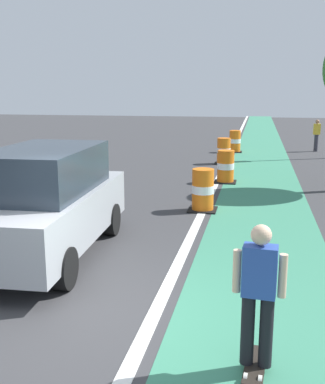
# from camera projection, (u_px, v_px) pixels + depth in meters

# --- Properties ---
(ground_plane) EXTENTS (100.00, 100.00, 0.00)m
(ground_plane) POSITION_uv_depth(u_px,v_px,m) (86.00, 318.00, 6.41)
(ground_plane) COLOR #38383A
(bike_lane_strip) EXTENTS (2.50, 80.00, 0.01)m
(bike_lane_strip) POSITION_uv_depth(u_px,v_px,m) (261.00, 174.00, 17.43)
(bike_lane_strip) COLOR #387F60
(bike_lane_strip) RESTS_ON ground
(lane_divider_stripe) EXTENTS (0.20, 80.00, 0.01)m
(lane_divider_stripe) POSITION_uv_depth(u_px,v_px,m) (221.00, 172.00, 17.72)
(lane_divider_stripe) COLOR silver
(lane_divider_stripe) RESTS_ON ground
(skateboarder_on_lane) EXTENTS (0.57, 0.82, 1.69)m
(skateboarder_on_lane) POSITION_uv_depth(u_px,v_px,m) (258.00, 294.00, 5.01)
(skateboarder_on_lane) COLOR black
(skateboarder_on_lane) RESTS_ON ground
(parked_suv_nearest) EXTENTS (2.09, 4.68, 2.04)m
(parked_suv_nearest) POSITION_uv_depth(u_px,v_px,m) (47.00, 202.00, 8.63)
(parked_suv_nearest) COLOR #9EA0A5
(parked_suv_nearest) RESTS_ON ground
(traffic_barrel_front) EXTENTS (0.73, 0.73, 1.09)m
(traffic_barrel_front) POSITION_uv_depth(u_px,v_px,m) (203.00, 190.00, 12.02)
(traffic_barrel_front) COLOR orange
(traffic_barrel_front) RESTS_ON ground
(traffic_barrel_mid) EXTENTS (0.73, 0.73, 1.09)m
(traffic_barrel_mid) POSITION_uv_depth(u_px,v_px,m) (226.00, 167.00, 15.70)
(traffic_barrel_mid) COLOR orange
(traffic_barrel_mid) RESTS_ON ground
(traffic_barrel_back) EXTENTS (0.73, 0.73, 1.09)m
(traffic_barrel_back) POSITION_uv_depth(u_px,v_px,m) (224.00, 151.00, 19.72)
(traffic_barrel_back) COLOR orange
(traffic_barrel_back) RESTS_ON ground
(traffic_barrel_far) EXTENTS (0.73, 0.73, 1.09)m
(traffic_barrel_far) POSITION_uv_depth(u_px,v_px,m) (235.00, 142.00, 23.43)
(traffic_barrel_far) COLOR orange
(traffic_barrel_far) RESTS_ON ground
(pedestrian_crossing) EXTENTS (0.34, 0.20, 1.61)m
(pedestrian_crossing) POSITION_uv_depth(u_px,v_px,m) (317.00, 134.00, 23.64)
(pedestrian_crossing) COLOR #33333D
(pedestrian_crossing) RESTS_ON ground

